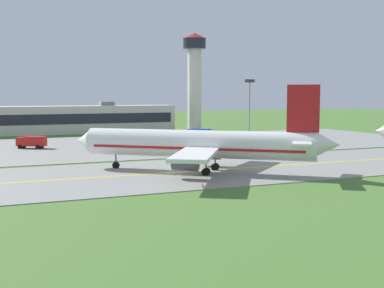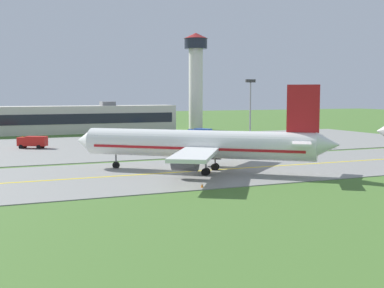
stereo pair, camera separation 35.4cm
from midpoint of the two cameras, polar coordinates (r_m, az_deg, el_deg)
name	(u,v)px [view 2 (the right image)]	position (r m, az deg, el deg)	size (l,w,h in m)	color
ground_plane	(172,173)	(76.14, -2.04, -3.19)	(500.00, 500.00, 0.00)	#47702D
taxiway_strip	(172,173)	(76.13, -2.04, -3.15)	(240.00, 28.00, 0.10)	gray
apron_pad	(147,144)	(118.74, -4.87, -0.05)	(140.00, 52.00, 0.10)	gray
taxiway_centreline	(172,173)	(76.12, -2.04, -3.11)	(220.00, 0.60, 0.01)	yellow
airplane_lead	(201,144)	(76.21, 1.08, -0.04)	(32.80, 29.57, 12.70)	white
service_truck_baggage	(33,141)	(114.42, -16.80, 0.27)	(6.24, 4.70, 2.60)	red
service_truck_catering	(200,133)	(133.82, 0.96, 1.23)	(5.22, 6.04, 2.60)	#264CA5
terminal_building	(62,120)	(155.09, -13.83, 2.57)	(66.76, 8.87, 9.11)	beige
control_tower	(196,72)	(167.88, 0.47, 7.78)	(7.60, 7.60, 30.50)	silver
apron_light_mast	(250,103)	(121.34, 6.42, 4.44)	(2.40, 0.50, 14.70)	gray
traffic_cone_near_edge	(202,186)	(64.17, 1.26, -4.55)	(0.44, 0.44, 0.60)	orange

